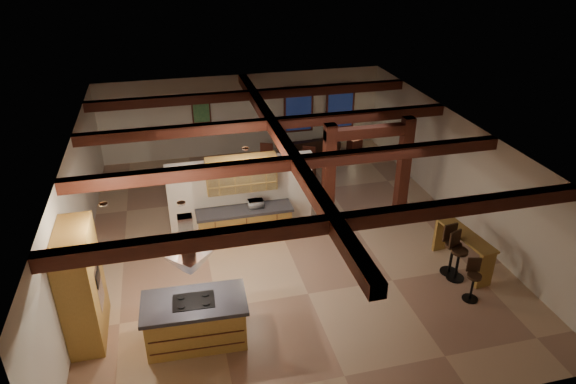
# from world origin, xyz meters

# --- Properties ---
(ground) EXTENTS (12.00, 12.00, 0.00)m
(ground) POSITION_xyz_m (0.00, 0.00, 0.00)
(ground) COLOR tan
(ground) RESTS_ON ground
(room_walls) EXTENTS (12.00, 12.00, 12.00)m
(room_walls) POSITION_xyz_m (0.00, 0.00, 1.78)
(room_walls) COLOR beige
(room_walls) RESTS_ON ground
(ceiling_beams) EXTENTS (10.00, 12.00, 0.28)m
(ceiling_beams) POSITION_xyz_m (0.00, 0.00, 2.76)
(ceiling_beams) COLOR #3B140E
(ceiling_beams) RESTS_ON room_walls
(timber_posts) EXTENTS (2.50, 0.30, 2.90)m
(timber_posts) POSITION_xyz_m (2.50, 0.50, 1.76)
(timber_posts) COLOR #3B140E
(timber_posts) RESTS_ON ground
(partition_wall) EXTENTS (3.80, 0.18, 2.20)m
(partition_wall) POSITION_xyz_m (-1.00, 0.50, 1.10)
(partition_wall) COLOR beige
(partition_wall) RESTS_ON ground
(pantry_cabinet) EXTENTS (0.67, 1.60, 2.40)m
(pantry_cabinet) POSITION_xyz_m (-4.67, -2.60, 1.20)
(pantry_cabinet) COLOR olive
(pantry_cabinet) RESTS_ON ground
(back_counter) EXTENTS (2.50, 0.66, 0.94)m
(back_counter) POSITION_xyz_m (-1.00, 0.11, 0.48)
(back_counter) COLOR olive
(back_counter) RESTS_ON ground
(upper_display_cabinet) EXTENTS (1.80, 0.36, 0.95)m
(upper_display_cabinet) POSITION_xyz_m (-1.00, 0.31, 1.85)
(upper_display_cabinet) COLOR olive
(upper_display_cabinet) RESTS_ON partition_wall
(range_hood) EXTENTS (1.10, 1.10, 1.40)m
(range_hood) POSITION_xyz_m (-2.57, -3.36, 1.78)
(range_hood) COLOR silver
(range_hood) RESTS_ON room_walls
(back_windows) EXTENTS (2.70, 0.07, 1.70)m
(back_windows) POSITION_xyz_m (2.80, 5.93, 1.50)
(back_windows) COLOR #3B140E
(back_windows) RESTS_ON room_walls
(framed_art) EXTENTS (0.65, 0.05, 0.85)m
(framed_art) POSITION_xyz_m (-1.50, 5.94, 1.70)
(framed_art) COLOR #3B140E
(framed_art) RESTS_ON room_walls
(recessed_cans) EXTENTS (3.16, 2.46, 0.03)m
(recessed_cans) POSITION_xyz_m (-2.53, -1.93, 2.87)
(recessed_cans) COLOR silver
(recessed_cans) RESTS_ON room_walls
(kitchen_island) EXTENTS (2.08, 1.17, 1.01)m
(kitchen_island) POSITION_xyz_m (-2.57, -3.36, 0.51)
(kitchen_island) COLOR olive
(kitchen_island) RESTS_ON ground
(dining_table) EXTENTS (1.94, 1.30, 0.63)m
(dining_table) POSITION_xyz_m (0.78, 3.03, 0.32)
(dining_table) COLOR #3C1B0F
(dining_table) RESTS_ON ground
(sofa) EXTENTS (2.14, 1.00, 0.61)m
(sofa) POSITION_xyz_m (2.31, 5.35, 0.30)
(sofa) COLOR black
(sofa) RESTS_ON ground
(microwave) EXTENTS (0.39, 0.27, 0.21)m
(microwave) POSITION_xyz_m (-0.69, 0.11, 1.05)
(microwave) COLOR silver
(microwave) RESTS_ON back_counter
(bar_counter) EXTENTS (0.68, 1.88, 0.96)m
(bar_counter) POSITION_xyz_m (3.90, -2.36, 0.65)
(bar_counter) COLOR olive
(bar_counter) RESTS_ON ground
(side_table) EXTENTS (0.50, 0.50, 0.53)m
(side_table) POSITION_xyz_m (3.90, 5.03, 0.26)
(side_table) COLOR #3B140E
(side_table) RESTS_ON ground
(table_lamp) EXTENTS (0.29, 0.29, 0.34)m
(table_lamp) POSITION_xyz_m (3.90, 5.03, 0.77)
(table_lamp) COLOR black
(table_lamp) RESTS_ON side_table
(bar_stool_a) EXTENTS (0.37, 0.38, 1.01)m
(bar_stool_a) POSITION_xyz_m (3.48, -3.50, 0.51)
(bar_stool_a) COLOR black
(bar_stool_a) RESTS_ON ground
(bar_stool_b) EXTENTS (0.45, 0.47, 1.22)m
(bar_stool_b) POSITION_xyz_m (3.53, -2.72, 0.62)
(bar_stool_b) COLOR black
(bar_stool_b) RESTS_ON ground
(bar_stool_c) EXTENTS (0.44, 0.45, 1.25)m
(bar_stool_c) POSITION_xyz_m (3.52, -2.47, 0.63)
(bar_stool_c) COLOR black
(bar_stool_c) RESTS_ON ground
(dining_chairs) EXTENTS (2.41, 2.41, 1.19)m
(dining_chairs) POSITION_xyz_m (0.78, 3.03, 0.61)
(dining_chairs) COLOR #3B140E
(dining_chairs) RESTS_ON ground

